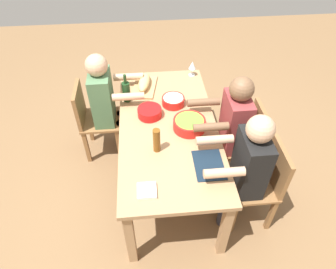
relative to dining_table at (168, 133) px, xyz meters
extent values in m
plane|color=brown|center=(0.00, 0.00, -0.65)|extent=(8.00, 8.00, 0.00)
cube|color=#A87F56|center=(0.00, 0.00, 0.07)|extent=(1.79, 0.87, 0.04)
cube|color=#A87F56|center=(-0.84, -0.37, -0.30)|extent=(0.07, 0.07, 0.70)
cube|color=#A87F56|center=(0.84, -0.37, -0.30)|extent=(0.07, 0.07, 0.70)
cube|color=#A87F56|center=(-0.84, 0.37, -0.30)|extent=(0.07, 0.07, 0.70)
cube|color=#A87F56|center=(0.84, 0.37, -0.30)|extent=(0.07, 0.07, 0.70)
cube|color=olive|center=(-0.49, -0.67, -0.22)|extent=(0.40, 0.40, 0.03)
cube|color=olive|center=(-0.49, -0.86, 0.00)|extent=(0.38, 0.04, 0.40)
cube|color=olive|center=(-0.66, -0.50, -0.44)|extent=(0.04, 0.04, 0.42)
cube|color=olive|center=(-0.32, -0.50, -0.44)|extent=(0.04, 0.04, 0.42)
cube|color=olive|center=(-0.66, -0.84, -0.44)|extent=(0.04, 0.04, 0.42)
cube|color=olive|center=(-0.32, -0.84, -0.44)|extent=(0.04, 0.04, 0.42)
cylinder|color=#2D2D38|center=(-0.57, -0.45, -0.43)|extent=(0.11, 0.11, 0.45)
cylinder|color=#2D2D38|center=(-0.41, -0.45, -0.43)|extent=(0.11, 0.11, 0.45)
cube|color=black|center=(-0.49, -0.61, 0.07)|extent=(0.34, 0.20, 0.55)
cylinder|color=tan|center=(-0.66, -0.34, 0.19)|extent=(0.07, 0.30, 0.07)
cylinder|color=tan|center=(-0.32, -0.34, 0.19)|extent=(0.07, 0.30, 0.07)
sphere|color=tan|center=(-0.49, -0.61, 0.44)|extent=(0.21, 0.21, 0.21)
cube|color=olive|center=(0.49, 0.67, -0.22)|extent=(0.40, 0.40, 0.03)
cube|color=olive|center=(0.49, 0.86, 0.00)|extent=(0.38, 0.04, 0.40)
cube|color=olive|center=(0.66, 0.50, -0.44)|extent=(0.04, 0.04, 0.42)
cube|color=olive|center=(0.32, 0.50, -0.44)|extent=(0.04, 0.04, 0.42)
cube|color=olive|center=(0.66, 0.84, -0.44)|extent=(0.04, 0.04, 0.42)
cube|color=olive|center=(0.32, 0.84, -0.44)|extent=(0.04, 0.04, 0.42)
cylinder|color=#2D2D38|center=(0.57, 0.45, -0.43)|extent=(0.11, 0.11, 0.45)
cylinder|color=#2D2D38|center=(0.41, 0.45, -0.43)|extent=(0.11, 0.11, 0.45)
cube|color=#4C724C|center=(0.49, 0.61, 0.07)|extent=(0.34, 0.20, 0.55)
cylinder|color=tan|center=(0.66, 0.34, 0.19)|extent=(0.07, 0.30, 0.07)
cylinder|color=tan|center=(0.32, 0.34, 0.19)|extent=(0.07, 0.30, 0.07)
sphere|color=tan|center=(0.49, 0.61, 0.44)|extent=(0.21, 0.21, 0.21)
cube|color=olive|center=(0.00, -0.67, -0.22)|extent=(0.40, 0.40, 0.03)
cube|color=olive|center=(0.00, -0.86, 0.00)|extent=(0.38, 0.04, 0.40)
cube|color=olive|center=(-0.17, -0.50, -0.44)|extent=(0.04, 0.04, 0.42)
cube|color=olive|center=(0.17, -0.50, -0.44)|extent=(0.04, 0.04, 0.42)
cube|color=olive|center=(-0.17, -0.84, -0.44)|extent=(0.04, 0.04, 0.42)
cube|color=olive|center=(0.17, -0.84, -0.44)|extent=(0.04, 0.04, 0.42)
cylinder|color=#2D2D38|center=(-0.08, -0.45, -0.43)|extent=(0.11, 0.11, 0.45)
cylinder|color=#2D2D38|center=(0.08, -0.45, -0.43)|extent=(0.11, 0.11, 0.45)
cube|color=maroon|center=(0.00, -0.61, 0.07)|extent=(0.34, 0.20, 0.55)
cylinder|color=brown|center=(-0.17, -0.34, 0.19)|extent=(0.07, 0.30, 0.07)
cylinder|color=brown|center=(0.17, -0.34, 0.19)|extent=(0.07, 0.30, 0.07)
sphere|color=brown|center=(0.00, -0.61, 0.44)|extent=(0.21, 0.21, 0.21)
cylinder|color=red|center=(0.30, -0.08, 0.13)|extent=(0.22, 0.22, 0.08)
cylinder|color=beige|center=(0.30, -0.08, 0.15)|extent=(0.19, 0.19, 0.03)
cylinder|color=red|center=(-0.05, -0.18, 0.13)|extent=(0.28, 0.28, 0.09)
cylinder|color=#669E33|center=(-0.05, -0.18, 0.16)|extent=(0.25, 0.25, 0.03)
cylinder|color=red|center=(0.15, 0.16, 0.13)|extent=(0.22, 0.22, 0.08)
cylinder|color=#2D7028|center=(0.15, 0.16, 0.15)|extent=(0.19, 0.19, 0.03)
cube|color=tan|center=(0.61, 0.19, 0.10)|extent=(0.43, 0.29, 0.02)
ellipsoid|color=tan|center=(0.61, 0.19, 0.15)|extent=(0.34, 0.17, 0.09)
cylinder|color=#193819|center=(0.41, 0.36, 0.19)|extent=(0.08, 0.08, 0.20)
cylinder|color=#193819|center=(0.41, 0.36, 0.33)|extent=(0.03, 0.03, 0.09)
cylinder|color=brown|center=(-0.29, 0.12, 0.20)|extent=(0.06, 0.06, 0.22)
cylinder|color=silver|center=(0.80, -0.34, 0.09)|extent=(0.07, 0.07, 0.01)
cylinder|color=silver|center=(0.80, -0.34, 0.13)|extent=(0.01, 0.01, 0.07)
cone|color=silver|center=(0.80, -0.34, 0.21)|extent=(0.08, 0.08, 0.08)
cube|color=#142333|center=(-0.49, -0.27, 0.09)|extent=(0.32, 0.23, 0.01)
cube|color=white|center=(-0.70, 0.22, 0.10)|extent=(0.14, 0.14, 0.02)
camera|label=1|loc=(-2.02, 0.19, 1.90)|focal=32.56mm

